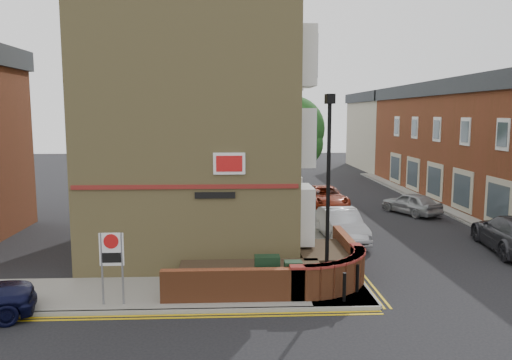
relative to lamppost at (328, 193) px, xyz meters
The scene contains 26 objects.
ground 3.90m from the lamppost, 143.13° to the right, with size 120.00×120.00×0.00m, color black.
pavement_corner 6.07m from the lamppost, behind, with size 13.00×3.00×0.12m, color gray.
pavement_main 15.17m from the lamppost, 88.45° to the left, with size 2.00×32.00×0.12m, color gray.
pavement_far 16.73m from the lamppost, 45.99° to the left, with size 4.00×40.00×0.12m, color gray.
kerb_side 6.18m from the lamppost, 166.76° to the right, with size 13.00×0.15×0.12m, color gray.
kerb_main_near 15.22m from the lamppost, 84.60° to the left, with size 0.15×32.00×0.12m, color gray.
kerb_main_far 15.44m from the lamppost, 51.46° to the left, with size 0.15×40.00×0.12m, color gray.
yellow_lines_side 6.27m from the lamppost, 164.13° to the right, with size 13.00×0.28×0.01m, color gold.
yellow_lines_main 15.26m from the lamppost, 83.64° to the left, with size 0.28×32.00×0.01m, color gold.
corner_building 8.62m from the lamppost, 123.16° to the left, with size 8.95×10.40×13.60m.
garden_wall 3.93m from the lamppost, 140.91° to the left, with size 6.80×6.00×1.20m, color brown, non-canonical shape.
lamppost is the anchor object (origin of this frame).
utility_cabinet_large 3.24m from the lamppost, behind, with size 0.80×0.45×1.20m, color black.
utility_cabinet_small 2.90m from the lamppost, 169.70° to the right, with size 0.55×0.40×1.10m, color black.
bollard_near 2.91m from the lamppost, 63.43° to the right, with size 0.11×0.11×0.90m, color black.
bollard_far 2.95m from the lamppost, ahead, with size 0.11×0.11×0.90m, color black.
zone_sign 6.85m from the lamppost, behind, with size 0.72×0.07×2.20m.
far_terrace 20.41m from the lamppost, 50.77° to the left, with size 5.40×30.40×8.00m.
far_terrace_cream 39.00m from the lamppost, 70.68° to the left, with size 5.40×12.40×8.00m.
tree_near 12.92m from the lamppost, 88.22° to the left, with size 3.64×3.65×6.70m.
tree_mid 20.93m from the lamppost, 88.90° to the left, with size 4.03×4.03×7.42m.
tree_far 28.89m from the lamppost, 89.21° to the left, with size 3.81×3.81×7.00m.
traffic_light_assembly 23.82m from the lamppost, 88.07° to the left, with size 0.20×0.16×4.20m.
silver_car_near 7.77m from the lamppost, 74.13° to the left, with size 1.54×4.40×1.45m, color #ABAEB3.
red_car_main 15.47m from the lamppost, 79.70° to the left, with size 2.25×4.89×1.36m, color maroon.
silver_car_far 15.03m from the lamppost, 59.97° to the left, with size 1.52×3.78×1.29m, color #9CA0A3.
Camera 1 is at (-1.39, -14.10, 5.82)m, focal length 35.00 mm.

